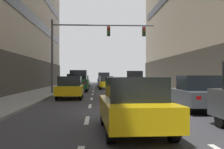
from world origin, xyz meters
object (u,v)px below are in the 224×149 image
Objects in this scene: taxi_driving_0 at (106,83)px; traffic_signal_0 at (88,40)px; car_parked_1 at (197,93)px; car_driving_3 at (79,81)px; taxi_driving_5 at (134,105)px; car_driving_1 at (83,81)px; taxi_driving_2 at (70,88)px; car_driving_4 at (104,80)px.

traffic_signal_0 reaches higher than taxi_driving_0.
car_parked_1 is at bearing -65.04° from traffic_signal_0.
car_driving_3 is at bearing 111.42° from car_parked_1.
car_parked_1 is at bearing 54.38° from taxi_driving_5.
car_driving_1 and car_parked_1 have the same top height.
traffic_signal_0 is at bearing -100.41° from taxi_driving_0.
taxi_driving_2 reaches higher than car_parked_1.
car_driving_1 is at bearing 117.00° from taxi_driving_0.
traffic_signal_0 is at bearing 75.43° from taxi_driving_2.
car_driving_1 is 33.74m from taxi_driving_5.
taxi_driving_0 is 0.48× the size of traffic_signal_0.
car_driving_3 reaches higher than car_driving_4.
taxi_driving_5 reaches higher than taxi_driving_0.
traffic_signal_0 is at bearing -95.85° from car_driving_4.
traffic_signal_0 is (-1.82, 16.98, 3.93)m from taxi_driving_5.
taxi_driving_0 is 0.94× the size of car_driving_3.
taxi_driving_2 reaches higher than taxi_driving_0.
car_driving_1 is (-3.16, 6.20, 0.04)m from taxi_driving_0.
taxi_driving_0 is 15.22m from taxi_driving_2.
taxi_driving_2 is (-3.08, -14.91, 0.01)m from taxi_driving_0.
taxi_driving_5 is 0.49× the size of traffic_signal_0.
taxi_driving_0 reaches higher than car_parked_1.
car_driving_3 is (0.13, -11.57, 0.28)m from car_driving_1.
taxi_driving_5 reaches higher than taxi_driving_2.
car_driving_1 is 3.12m from car_driving_4.
traffic_signal_0 is (1.11, -5.05, 3.63)m from car_driving_3.
car_driving_4 is 29.43m from car_parked_1.
car_driving_1 is 21.11m from taxi_driving_2.
car_driving_4 reaches higher than car_parked_1.
car_driving_1 is at bearing 95.20° from taxi_driving_5.
car_driving_1 is 11.58m from car_driving_3.
car_driving_3 is 0.51× the size of traffic_signal_0.
car_driving_4 is 17.83m from traffic_signal_0.
car_parked_1 is 0.50× the size of traffic_signal_0.
taxi_driving_0 is at bearing 99.17° from car_parked_1.
taxi_driving_5 is at bearing -82.43° from car_driving_3.
taxi_driving_5 is at bearing -76.58° from taxi_driving_2.
taxi_driving_0 is 6.96m from car_driving_1.
car_driving_1 is at bearing 94.28° from traffic_signal_0.
car_driving_4 is at bearing 90.06° from taxi_driving_5.
car_driving_4 is (-0.14, 6.94, 0.26)m from taxi_driving_0.
taxi_driving_2 is at bearing -104.57° from traffic_signal_0.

